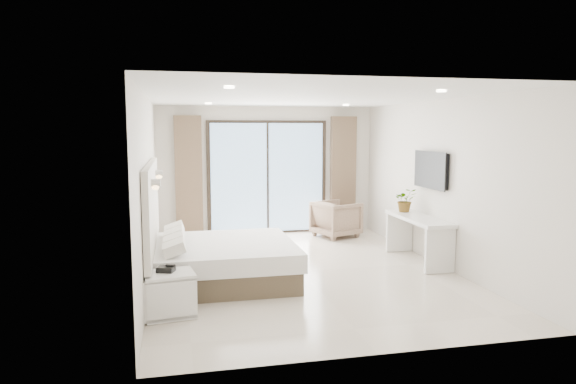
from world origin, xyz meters
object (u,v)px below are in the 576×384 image
bed (222,261)px  nightstand (169,294)px  armchair (336,217)px  console_desk (418,229)px

bed → nightstand: (-0.74, -1.29, -0.04)m
armchair → bed: bearing=113.9°
bed → armchair: (2.61, 2.67, 0.11)m
console_desk → bed: bearing=-172.8°
nightstand → armchair: bearing=41.5°
bed → nightstand: bearing=-119.7°
bed → armchair: bearing=45.7°
bed → console_desk: console_desk is taller
nightstand → armchair: size_ratio=0.78×
bed → nightstand: 1.49m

